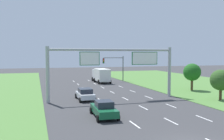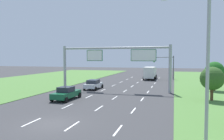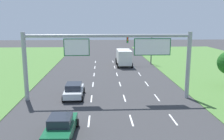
{
  "view_description": "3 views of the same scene",
  "coord_description": "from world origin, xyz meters",
  "px_view_note": "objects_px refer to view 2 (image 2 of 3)",
  "views": [
    {
      "loc": [
        -9.74,
        -13.55,
        6.0
      ],
      "look_at": [
        0.54,
        20.12,
        3.79
      ],
      "focal_mm": 40.0,
      "sensor_mm": 36.0,
      "label": 1
    },
    {
      "loc": [
        8.98,
        -14.51,
        5.03
      ],
      "look_at": [
        0.15,
        16.32,
        3.29
      ],
      "focal_mm": 35.0,
      "sensor_mm": 36.0,
      "label": 2
    },
    {
      "loc": [
        -0.78,
        -7.32,
        8.09
      ],
      "look_at": [
        0.57,
        20.92,
        2.49
      ],
      "focal_mm": 40.0,
      "sensor_mm": 36.0,
      "label": 3
    }
  ],
  "objects_px": {
    "car_lead_silver": "(66,93)",
    "roadside_tree_far": "(214,71)",
    "car_near_red": "(94,84)",
    "roadside_tree_mid": "(212,79)",
    "box_truck": "(150,72)",
    "traffic_light_mast": "(165,63)",
    "street_lamp": "(200,57)",
    "sign_gantry": "(116,59)"
  },
  "relations": [
    {
      "from": "roadside_tree_mid",
      "to": "roadside_tree_far",
      "type": "distance_m",
      "value": 8.78
    },
    {
      "from": "car_near_red",
      "to": "roadside_tree_far",
      "type": "xyz_separation_m",
      "value": [
        18.53,
        3.23,
        2.26
      ]
    },
    {
      "from": "car_near_red",
      "to": "roadside_tree_far",
      "type": "relative_size",
      "value": 0.97
    },
    {
      "from": "car_near_red",
      "to": "roadside_tree_mid",
      "type": "distance_m",
      "value": 17.83
    },
    {
      "from": "car_lead_silver",
      "to": "street_lamp",
      "type": "xyz_separation_m",
      "value": [
        13.85,
        -11.56,
        4.3
      ]
    },
    {
      "from": "box_truck",
      "to": "traffic_light_mast",
      "type": "bearing_deg",
      "value": 14.22
    },
    {
      "from": "car_lead_silver",
      "to": "traffic_light_mast",
      "type": "bearing_deg",
      "value": 72.34
    },
    {
      "from": "sign_gantry",
      "to": "roadside_tree_far",
      "type": "distance_m",
      "value": 15.18
    },
    {
      "from": "traffic_light_mast",
      "to": "roadside_tree_mid",
      "type": "distance_m",
      "value": 26.31
    },
    {
      "from": "box_truck",
      "to": "roadside_tree_mid",
      "type": "height_order",
      "value": "roadside_tree_mid"
    },
    {
      "from": "box_truck",
      "to": "traffic_light_mast",
      "type": "distance_m",
      "value": 4.13
    },
    {
      "from": "traffic_light_mast",
      "to": "sign_gantry",
      "type": "bearing_deg",
      "value": -107.34
    },
    {
      "from": "sign_gantry",
      "to": "roadside_tree_far",
      "type": "xyz_separation_m",
      "value": [
        14.55,
        3.94,
        -1.84
      ]
    },
    {
      "from": "roadside_tree_mid",
      "to": "sign_gantry",
      "type": "bearing_deg",
      "value": 160.07
    },
    {
      "from": "roadside_tree_mid",
      "to": "street_lamp",
      "type": "bearing_deg",
      "value": -100.95
    },
    {
      "from": "traffic_light_mast",
      "to": "car_near_red",
      "type": "bearing_deg",
      "value": -117.52
    },
    {
      "from": "car_near_red",
      "to": "roadside_tree_far",
      "type": "bearing_deg",
      "value": 9.54
    },
    {
      "from": "roadside_tree_far",
      "to": "car_near_red",
      "type": "bearing_deg",
      "value": -170.1
    },
    {
      "from": "car_near_red",
      "to": "street_lamp",
      "type": "relative_size",
      "value": 0.51
    },
    {
      "from": "sign_gantry",
      "to": "car_near_red",
      "type": "bearing_deg",
      "value": 169.97
    },
    {
      "from": "sign_gantry",
      "to": "roadside_tree_far",
      "type": "relative_size",
      "value": 3.82
    },
    {
      "from": "car_lead_silver",
      "to": "traffic_light_mast",
      "type": "xyz_separation_m",
      "value": [
        10.44,
        29.46,
        3.09
      ]
    },
    {
      "from": "car_lead_silver",
      "to": "street_lamp",
      "type": "distance_m",
      "value": 18.55
    },
    {
      "from": "car_lead_silver",
      "to": "roadside_tree_mid",
      "type": "distance_m",
      "value": 17.42
    },
    {
      "from": "car_near_red",
      "to": "box_truck",
      "type": "xyz_separation_m",
      "value": [
        7.11,
        19.25,
        0.84
      ]
    },
    {
      "from": "box_truck",
      "to": "car_lead_silver",
      "type": "bearing_deg",
      "value": -103.88
    },
    {
      "from": "car_near_red",
      "to": "roadside_tree_mid",
      "type": "height_order",
      "value": "roadside_tree_mid"
    },
    {
      "from": "sign_gantry",
      "to": "street_lamp",
      "type": "bearing_deg",
      "value": -63.9
    },
    {
      "from": "roadside_tree_mid",
      "to": "traffic_light_mast",
      "type": "bearing_deg",
      "value": 104.14
    },
    {
      "from": "sign_gantry",
      "to": "roadside_tree_mid",
      "type": "distance_m",
      "value": 13.92
    },
    {
      "from": "box_truck",
      "to": "roadside_tree_far",
      "type": "bearing_deg",
      "value": -54.49
    },
    {
      "from": "sign_gantry",
      "to": "car_lead_silver",
      "type": "bearing_deg",
      "value": -114.5
    },
    {
      "from": "car_lead_silver",
      "to": "roadside_tree_far",
      "type": "xyz_separation_m",
      "value": [
        18.49,
        12.6,
        2.28
      ]
    },
    {
      "from": "street_lamp",
      "to": "sign_gantry",
      "type": "bearing_deg",
      "value": 116.1
    },
    {
      "from": "sign_gantry",
      "to": "roadside_tree_mid",
      "type": "relative_size",
      "value": 4.27
    },
    {
      "from": "car_lead_silver",
      "to": "street_lamp",
      "type": "bearing_deg",
      "value": -38.0
    },
    {
      "from": "car_near_red",
      "to": "car_lead_silver",
      "type": "xyz_separation_m",
      "value": [
        0.03,
        -9.36,
        -0.01
      ]
    },
    {
      "from": "traffic_light_mast",
      "to": "roadside_tree_mid",
      "type": "height_order",
      "value": "traffic_light_mast"
    },
    {
      "from": "sign_gantry",
      "to": "street_lamp",
      "type": "distance_m",
      "value": 22.52
    },
    {
      "from": "roadside_tree_far",
      "to": "car_lead_silver",
      "type": "bearing_deg",
      "value": -145.74
    },
    {
      "from": "car_lead_silver",
      "to": "roadside_tree_far",
      "type": "bearing_deg",
      "value": 36.11
    },
    {
      "from": "sign_gantry",
      "to": "street_lamp",
      "type": "xyz_separation_m",
      "value": [
        9.91,
        -20.22,
        0.19
      ]
    }
  ]
}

